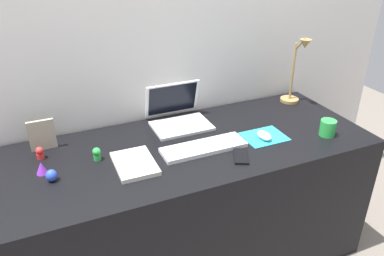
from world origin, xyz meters
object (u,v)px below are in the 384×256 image
(notebook_pad, at_px, (135,164))
(toy_figurine_green, at_px, (97,154))
(desk_lamp, at_px, (296,73))
(toy_figurine_purple, at_px, (41,168))
(mouse, at_px, (264,135))
(picture_frame, at_px, (42,135))
(toy_figurine_red, at_px, (40,153))
(laptop, at_px, (177,114))
(keyboard, at_px, (204,147))
(toy_figurine_blue, at_px, (51,175))
(coffee_mug, at_px, (328,128))
(cell_phone, at_px, (241,156))

(notebook_pad, height_order, toy_figurine_green, toy_figurine_green)
(desk_lamp, xyz_separation_m, toy_figurine_purple, (-1.44, -0.19, -0.16))
(toy_figurine_purple, bearing_deg, mouse, -6.95)
(desk_lamp, xyz_separation_m, picture_frame, (-1.41, 0.03, -0.12))
(desk_lamp, relative_size, toy_figurine_red, 7.01)
(laptop, relative_size, mouse, 3.12)
(keyboard, relative_size, mouse, 4.27)
(desk_lamp, height_order, toy_figurine_green, desk_lamp)
(mouse, height_order, toy_figurine_blue, toy_figurine_blue)
(mouse, xyz_separation_m, toy_figurine_red, (-1.03, 0.26, 0.01))
(notebook_pad, distance_m, picture_frame, 0.48)
(coffee_mug, distance_m, toy_figurine_red, 1.39)
(coffee_mug, xyz_separation_m, toy_figurine_green, (-1.11, 0.23, -0.01))
(coffee_mug, distance_m, toy_figurine_blue, 1.33)
(laptop, xyz_separation_m, mouse, (0.33, -0.34, -0.03))
(picture_frame, height_order, toy_figurine_blue, picture_frame)
(coffee_mug, distance_m, toy_figurine_purple, 1.37)
(keyboard, relative_size, toy_figurine_blue, 7.89)
(notebook_pad, xyz_separation_m, toy_figurine_purple, (-0.38, 0.10, 0.02))
(toy_figurine_red, xyz_separation_m, toy_figurine_green, (0.23, -0.12, 0.00))
(laptop, xyz_separation_m, notebook_pad, (-0.33, -0.32, -0.04))
(laptop, distance_m, toy_figurine_red, 0.71)
(laptop, distance_m, desk_lamp, 0.74)
(toy_figurine_purple, bearing_deg, coffee_mug, -9.14)
(laptop, xyz_separation_m, cell_phone, (0.13, -0.45, -0.05))
(laptop, xyz_separation_m, toy_figurine_blue, (-0.68, -0.29, -0.03))
(mouse, relative_size, cell_phone, 0.75)
(keyboard, bearing_deg, picture_frame, 156.11)
(keyboard, height_order, desk_lamp, desk_lamp)
(notebook_pad, xyz_separation_m, toy_figurine_blue, (-0.35, 0.03, 0.02))
(toy_figurine_purple, height_order, toy_figurine_green, toy_figurine_green)
(cell_phone, distance_m, toy_figurine_red, 0.92)
(keyboard, xyz_separation_m, toy_figurine_red, (-0.72, 0.22, 0.02))
(laptop, relative_size, notebook_pad, 1.25)
(toy_figurine_green, bearing_deg, coffee_mug, -11.77)
(toy_figurine_green, bearing_deg, mouse, -10.00)
(toy_figurine_red, height_order, toy_figurine_purple, toy_figurine_red)
(keyboard, distance_m, toy_figurine_red, 0.75)
(desk_lamp, distance_m, toy_figurine_green, 1.23)
(notebook_pad, bearing_deg, toy_figurine_red, 149.31)
(notebook_pad, bearing_deg, toy_figurine_purple, 165.92)
(keyboard, distance_m, mouse, 0.32)
(toy_figurine_red, bearing_deg, mouse, -13.91)
(laptop, height_order, toy_figurine_red, laptop)
(laptop, xyz_separation_m, toy_figurine_purple, (-0.71, -0.22, -0.03))
(toy_figurine_green, bearing_deg, cell_phone, -21.90)
(cell_phone, relative_size, toy_figurine_green, 2.10)
(notebook_pad, xyz_separation_m, toy_figurine_red, (-0.38, 0.23, 0.02))
(cell_phone, xyz_separation_m, toy_figurine_blue, (-0.81, 0.15, 0.02))
(picture_frame, height_order, toy_figurine_green, picture_frame)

